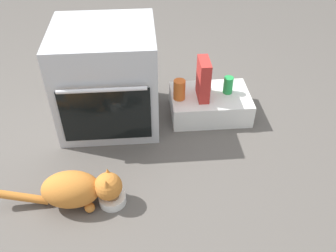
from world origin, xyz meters
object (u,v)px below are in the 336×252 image
Objects in this scene: sauce_jar at (179,90)px; cat at (78,189)px; pantry_cabinet at (210,104)px; soda_can at (228,85)px; oven at (107,78)px; cereal_box at (203,79)px; food_bowl at (112,198)px.

cat is at bearing -130.57° from sauce_jar.
pantry_cabinet is 1.12m from cat.
cat is at bearing -141.52° from soda_can.
cereal_box is (0.63, -0.03, -0.03)m from oven.
sauce_jar is at bearing -3.90° from oven.
oven is 0.63m from cereal_box.
cereal_box is at bearing 1.77° from sauce_jar.
sauce_jar is at bearing 58.67° from food_bowl.
cat is 1.22m from soda_can.
sauce_jar is (-0.34, -0.04, 0.01)m from soda_can.
food_bowl is at bearing -121.33° from sauce_jar.
oven is 4.78× the size of sauce_jar.
cereal_box is (0.16, 0.00, 0.07)m from sauce_jar.
oven is 1.23× the size of pantry_cabinet.
oven reaches higher than cereal_box.
cereal_box reaches higher than sauce_jar.
pantry_cabinet is at bearing 20.19° from cereal_box.
oven is 4.52× the size of food_bowl.
sauce_jar is (0.47, -0.03, -0.10)m from oven.
food_bowl is at bearing -135.60° from soda_can.
oven is at bearing 177.53° from cereal_box.
sauce_jar is (0.61, 0.71, 0.12)m from cat.
soda_can is at bearing 7.60° from pantry_cabinet.
cat is 5.58× the size of soda_can.
soda_can reaches higher than food_bowl.
soda_can is (0.95, 0.76, 0.11)m from cat.
soda_can is at bearing 12.09° from cereal_box.
pantry_cabinet is (0.69, -0.00, -0.25)m from oven.
soda_can is 0.20m from cereal_box.
pantry_cabinet is 3.90× the size of sauce_jar.
cat is at bearing 177.70° from food_bowl.
pantry_cabinet is at bearing -172.40° from soda_can.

